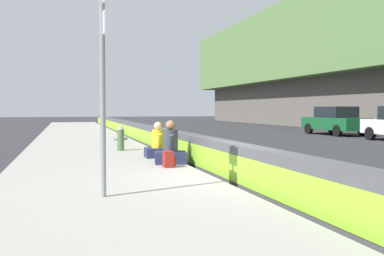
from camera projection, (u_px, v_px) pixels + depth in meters
name	position (u px, v px, depth m)	size (l,w,h in m)	color
ground_plane	(237.00, 184.00, 9.18)	(160.00, 160.00, 0.00)	#2B2B2D
sidewalk_strip	(109.00, 187.00, 8.44)	(80.00, 4.40, 0.14)	gray
jersey_barrier	(237.00, 164.00, 9.17)	(76.00, 0.45, 0.85)	#47474C
route_sign_post	(103.00, 69.00, 7.04)	(0.44, 0.09, 3.60)	gray
fire_hydrant	(121.00, 137.00, 15.01)	(0.26, 0.46, 0.88)	#47663D
seated_person_foreground	(170.00, 150.00, 11.47)	(0.82, 0.92, 1.14)	#23284C
seated_person_middle	(158.00, 146.00, 12.91)	(0.67, 0.77, 1.05)	#23284C
backpack	(169.00, 159.00, 10.70)	(0.32, 0.28, 0.40)	maroon
parked_car_fourth	(335.00, 121.00, 26.32)	(4.56, 2.06, 1.71)	#145128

